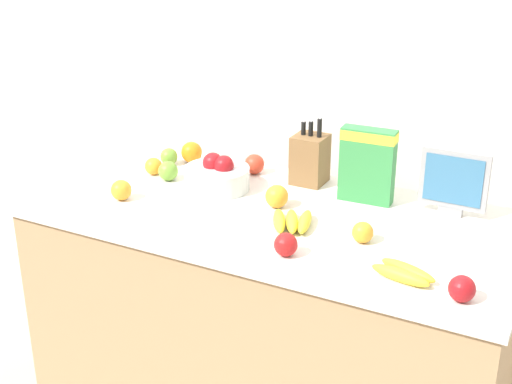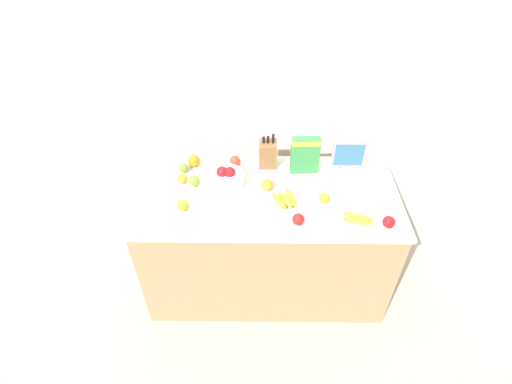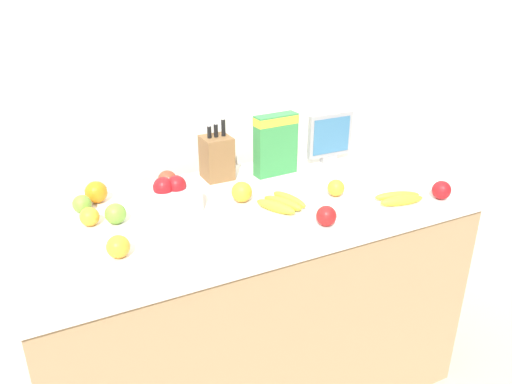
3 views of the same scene
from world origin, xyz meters
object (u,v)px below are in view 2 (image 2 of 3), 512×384
orange_near_bowl (324,198)px  orange_by_cereal (182,205)px  fruit_bowl (226,178)px  banana_bunch_left (285,199)px  cereal_box (305,154)px  apple_leftmost (298,219)px  banana_bunch_right (358,219)px  orange_mid_right (182,179)px  orange_front_right (194,161)px  knife_block (268,154)px  apple_near_bananas (235,161)px  orange_front_left (267,184)px  apple_by_knife_block (194,181)px  apple_rear (389,222)px  small_monitor (349,155)px  apple_front (183,168)px

orange_near_bowl → orange_by_cereal: orange_by_cereal is taller
fruit_bowl → banana_bunch_left: fruit_bowl is taller
cereal_box → apple_leftmost: size_ratio=3.68×
orange_by_cereal → apple_leftmost: bearing=-9.2°
banana_bunch_right → cereal_box: bearing=120.8°
orange_mid_right → orange_front_right: bearing=72.8°
knife_block → apple_near_bananas: (-0.24, -0.02, -0.06)m
orange_by_cereal → orange_front_right: (0.02, 0.46, 0.01)m
apple_leftmost → apple_near_bananas: apple_near_bananas is taller
fruit_bowl → apple_near_bananas: fruit_bowl is taller
fruit_bowl → apple_near_bananas: 0.21m
cereal_box → orange_front_left: size_ratio=3.29×
cereal_box → apple_by_knife_block: (-0.75, -0.16, -0.11)m
apple_rear → orange_mid_right: (-1.31, 0.40, -0.00)m
apple_near_bananas → apple_by_knife_block: 0.34m
apple_leftmost → banana_bunch_right: bearing=4.3°
fruit_bowl → small_monitor: bearing=11.4°
fruit_bowl → banana_bunch_right: (0.83, -0.34, -0.03)m
small_monitor → apple_near_bananas: 0.80m
fruit_bowl → orange_by_cereal: bearing=-135.2°
banana_bunch_right → apple_by_knife_block: apple_by_knife_block is taller
apple_leftmost → orange_near_bowl: apple_leftmost is taller
apple_leftmost → apple_by_knife_block: bearing=152.2°
apple_front → orange_near_bowl: (0.95, -0.31, -0.00)m
apple_leftmost → orange_by_cereal: orange_by_cereal is taller
small_monitor → apple_rear: bearing=-73.8°
apple_rear → banana_bunch_left: bearing=160.7°
banana_bunch_right → orange_near_bowl: (-0.19, 0.17, 0.02)m
banana_bunch_left → apple_leftmost: size_ratio=2.78×
banana_bunch_right → orange_near_bowl: orange_near_bowl is taller
knife_block → apple_rear: bearing=-40.3°
apple_front → apple_by_knife_block: size_ratio=0.92×
apple_near_bananas → orange_front_right: size_ratio=0.91×
orange_front_left → orange_front_right: (-0.52, 0.25, 0.00)m
knife_block → banana_bunch_right: size_ratio=1.52×
fruit_bowl → orange_front_left: size_ratio=2.98×
orange_by_cereal → banana_bunch_left: bearing=7.0°
orange_by_cereal → small_monitor: bearing=21.1°
fruit_bowl → apple_rear: 1.08m
fruit_bowl → orange_mid_right: (-0.30, 0.01, -0.02)m
apple_rear → orange_mid_right: 1.37m
apple_rear → knife_block: bearing=139.7°
orange_near_bowl → orange_front_left: (-0.37, 0.12, 0.01)m
small_monitor → fruit_bowl: size_ratio=0.95×
banana_bunch_left → apple_by_knife_block: apple_by_knife_block is taller
orange_front_left → fruit_bowl: bearing=169.5°
apple_rear → orange_by_cereal: same height
apple_near_bananas → orange_by_cereal: apple_near_bananas is taller
banana_bunch_right → orange_front_left: (-0.55, 0.29, 0.02)m
apple_near_bananas → orange_near_bowl: apple_near_bananas is taller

